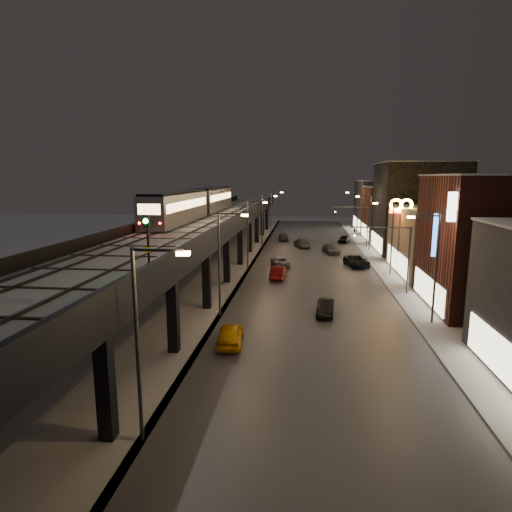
{
  "coord_description": "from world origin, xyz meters",
  "views": [
    {
      "loc": [
        6.52,
        -21.98,
        11.91
      ],
      "look_at": [
        2.21,
        15.03,
        5.0
      ],
      "focal_mm": 30.0,
      "sensor_mm": 36.0,
      "label": 1
    }
  ],
  "objects": [
    {
      "name": "elevated_viaduct",
      "position": [
        -6.0,
        31.84,
        5.62
      ],
      "size": [
        9.0,
        100.0,
        6.3
      ],
      "color": "black",
      "rests_on": "ground"
    },
    {
      "name": "ground",
      "position": [
        0.0,
        0.0,
        0.0
      ],
      "size": [
        220.0,
        220.0,
        0.0
      ],
      "primitive_type": "plane",
      "color": "silver"
    },
    {
      "name": "streetlight_left_2",
      "position": [
        -0.43,
        31.0,
        5.24
      ],
      "size": [
        2.57,
        0.28,
        9.0
      ],
      "color": "#38383A",
      "rests_on": "ground"
    },
    {
      "name": "streetlight_left_1",
      "position": [
        -0.43,
        13.0,
        5.24
      ],
      "size": [
        2.57,
        0.28,
        9.0
      ],
      "color": "#38383A",
      "rests_on": "ground"
    },
    {
      "name": "car_far_white",
      "position": [
        2.45,
        58.42,
        0.76
      ],
      "size": [
        2.23,
        4.61,
        1.52
      ],
      "primitive_type": "imported",
      "rotation": [
        0.0,
        0.0,
        3.24
      ],
      "color": "#42454C",
      "rests_on": "ground"
    },
    {
      "name": "car_mid_silver",
      "position": [
        3.2,
        34.59,
        0.65
      ],
      "size": [
        3.17,
        5.03,
        1.29
      ],
      "primitive_type": "imported",
      "rotation": [
        0.0,
        0.0,
        3.38
      ],
      "color": "gray",
      "rests_on": "ground"
    },
    {
      "name": "building_c",
      "position": [
        23.99,
        32.0,
        4.08
      ],
      "size": [
        12.2,
        15.2,
        8.16
      ],
      "color": "#8D765C",
      "rests_on": "ground"
    },
    {
      "name": "car_onc_silver",
      "position": [
        8.4,
        14.24,
        0.68
      ],
      "size": [
        1.78,
        4.23,
        1.36
      ],
      "primitive_type": "imported",
      "rotation": [
        0.0,
        0.0,
        -0.08
      ],
      "color": "black",
      "rests_on": "ground"
    },
    {
      "name": "sign_mcdonalds",
      "position": [
        18.0,
        31.7,
        7.49
      ],
      "size": [
        2.78,
        0.61,
        9.33
      ],
      "color": "#38383A",
      "rests_on": "ground"
    },
    {
      "name": "sidewalk_right",
      "position": [
        17.5,
        35.0,
        0.07
      ],
      "size": [
        4.0,
        120.0,
        0.14
      ],
      "primitive_type": "cube",
      "color": "#9FA1A8",
      "rests_on": "ground"
    },
    {
      "name": "building_e",
      "position": [
        23.99,
        62.0,
        5.08
      ],
      "size": [
        12.2,
        12.2,
        10.16
      ],
      "color": "brown",
      "rests_on": "ground"
    },
    {
      "name": "streetlight_left_3",
      "position": [
        -0.43,
        49.0,
        5.24
      ],
      "size": [
        2.57,
        0.28,
        9.0
      ],
      "color": "#38383A",
      "rests_on": "ground"
    },
    {
      "name": "car_onc_dark",
      "position": [
        13.45,
        35.27,
        0.74
      ],
      "size": [
        3.51,
        5.75,
        1.49
      ],
      "primitive_type": "imported",
      "rotation": [
        0.0,
        0.0,
        0.21
      ],
      "color": "black",
      "rests_on": "ground"
    },
    {
      "name": "viaduct_trackbed",
      "position": [
        -6.01,
        31.97,
        6.39
      ],
      "size": [
        8.4,
        100.0,
        0.32
      ],
      "color": "#B2B7C1",
      "rests_on": "elevated_viaduct"
    },
    {
      "name": "traffic_light_rig_b",
      "position": [
        15.84,
        52.0,
        4.5
      ],
      "size": [
        6.1,
        0.34,
        7.0
      ],
      "color": "#38383A",
      "rests_on": "ground"
    },
    {
      "name": "streetlight_left_0",
      "position": [
        -0.43,
        -5.0,
        5.24
      ],
      "size": [
        2.57,
        0.28,
        9.0
      ],
      "color": "#38383A",
      "rests_on": "ground"
    },
    {
      "name": "sign_carwash",
      "position": [
        18.5,
        16.77,
        6.2
      ],
      "size": [
        1.69,
        0.35,
        8.75
      ],
      "color": "#38383A",
      "rests_on": "ground"
    },
    {
      "name": "sign_citgo",
      "position": [
        18.5,
        12.56,
        8.24
      ],
      "size": [
        2.27,
        0.39,
        10.78
      ],
      "color": "#38383A",
      "rests_on": "ground"
    },
    {
      "name": "car_onc_red",
      "position": [
        13.63,
        56.72,
        0.68
      ],
      "size": [
        2.82,
        4.31,
        1.37
      ],
      "primitive_type": "imported",
      "rotation": [
        0.0,
        0.0,
        -0.33
      ],
      "color": "black",
      "rests_on": "ground"
    },
    {
      "name": "building_d",
      "position": [
        23.99,
        48.0,
        7.08
      ],
      "size": [
        12.2,
        13.2,
        14.16
      ],
      "color": "black",
      "rests_on": "ground"
    },
    {
      "name": "building_b",
      "position": [
        23.99,
        18.0,
        6.08
      ],
      "size": [
        12.2,
        12.2,
        12.16
      ],
      "color": "brown",
      "rests_on": "ground"
    },
    {
      "name": "car_onc_white",
      "position": [
        10.56,
        45.03,
        0.69
      ],
      "size": [
        3.09,
        5.11,
        1.39
      ],
      "primitive_type": "imported",
      "rotation": [
        0.0,
        0.0,
        0.26
      ],
      "color": "#52555B",
      "rests_on": "ground"
    },
    {
      "name": "subway_train",
      "position": [
        -8.5,
        36.57,
        8.44
      ],
      "size": [
        3.06,
        37.67,
        3.66
      ],
      "color": "gray",
      "rests_on": "viaduct_trackbed"
    },
    {
      "name": "traffic_light_rig_a",
      "position": [
        15.84,
        22.0,
        4.5
      ],
      "size": [
        6.1,
        0.34,
        7.0
      ],
      "color": "#38383A",
      "rests_on": "ground"
    },
    {
      "name": "streetlight_right_3",
      "position": [
        16.73,
        49.0,
        5.24
      ],
      "size": [
        2.56,
        0.28,
        9.0
      ],
      "color": "#38383A",
      "rests_on": "ground"
    },
    {
      "name": "under_viaduct_pavement",
      "position": [
        -6.0,
        35.0,
        0.03
      ],
      "size": [
        11.0,
        120.0,
        0.06
      ],
      "primitive_type": "cube",
      "color": "#9FA1A8",
      "rests_on": "ground"
    },
    {
      "name": "rail_signal",
      "position": [
        -2.1,
        0.42,
        8.83
      ],
      "size": [
        0.36,
        0.44,
        3.12
      ],
      "color": "black",
      "rests_on": "viaduct_trackbed"
    },
    {
      "name": "building_f",
      "position": [
        23.99,
        76.0,
        5.58
      ],
      "size": [
        12.2,
        16.2,
        11.16
      ],
      "color": "#313135",
      "rests_on": "ground"
    },
    {
      "name": "road_surface",
      "position": [
        7.5,
        35.0,
        0.03
      ],
      "size": [
        17.0,
        120.0,
        0.06
      ],
      "primitive_type": "cube",
      "color": "#46474D",
      "rests_on": "ground"
    },
    {
      "name": "car_taxi",
      "position": [
        1.32,
        6.73,
        0.75
      ],
      "size": [
        2.14,
        4.53,
        1.5
      ],
      "primitive_type": "imported",
      "rotation": [
        0.0,
        0.0,
        3.23
      ],
      "color": "#E5A109",
      "rests_on": "ground"
    },
    {
      "name": "streetlight_right_1",
      "position": [
        16.73,
        13.0,
        5.24
      ],
      "size": [
        2.56,
        0.28,
        9.0
      ],
      "color": "#38383A",
      "rests_on": "ground"
    },
    {
      "name": "viaduct_parapet_far",
      "position": [
        -10.35,
        32.0,
        6.85
      ],
      "size": [
        0.3,
        100.0,
        1.1
      ],
      "primitive_type": "cube",
      "color": "black",
      "rests_on": "elevated_viaduct"
    },
    {
      "name": "car_near_white",
      "position": [
        3.41,
        27.32,
        0.74
      ],
      "size": [
        1.79,
        4.56,
        1.48
      ],
      "primitive_type": "imported",
      "rotation": [
        0.0,
        0.0,
        3.09
      ],
      "color": "maroon",
      "rests_on": "ground"
    },
    {
      "name": "viaduct_parapet_streetside",
      "position": [
        -1.65,
        32.0,
        6.85
      ],
      "size": [
        0.3,
        100.0,
        1.1
      ],
      "primitive_type": "cube",
      "color": "black",
      "rests_on": "elevated_viaduct"
    },
    {
      "name": "car_mid_dark",
      "position": [
        5.98,
        51.1,
        0.76
      ],
      "size": [
        3.38,
        5.59,
        1.52
      ],
      "primitive_type": "imported",
      "rotation": [
        0.0,
        0.0,
        3.4
      ],
      "color": "slate",
      "rests_on": "ground"
    },
    {
      "name": "streetlight_right_2",
      "position": [
        16.73,
        31.0,
        5.24
      ],
      "size": [
        2.56,
        0.28,
        9.0
      ],
      "color": "#38383A",
      "rests_on": "ground"
    },
    {
      "name": "streetlight_right_4",
      "position": [
        16.73,
        67.0,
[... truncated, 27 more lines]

